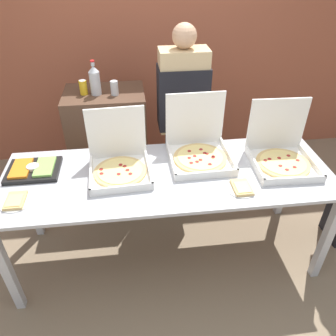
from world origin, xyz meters
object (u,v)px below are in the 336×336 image
object	(u,v)px
pizza_box_far_right	(281,153)
soda_bottle	(95,80)
pizza_box_near_left	(119,162)
soda_can_silver	(114,88)
paper_plate_front_right	(16,201)
paper_plate_front_left	(242,188)
veggie_tray	(34,169)
soda_can_colored	(83,87)
pizza_box_near_right	(199,148)
person_server_vest	(182,113)

from	to	relation	value
pizza_box_far_right	soda_bottle	xyz separation A→B (m)	(-1.37, 0.82, 0.32)
pizza_box_near_left	soda_can_silver	distance (m)	0.80
pizza_box_near_left	paper_plate_front_right	xyz separation A→B (m)	(-0.67, -0.27, -0.06)
pizza_box_near_left	paper_plate_front_left	distance (m)	0.88
veggie_tray	soda_bottle	size ratio (longest dim) A/B	1.25
paper_plate_front_left	soda_can_silver	bearing A→B (deg)	127.87
veggie_tray	soda_can_colored	world-z (taller)	soda_can_colored
paper_plate_front_right	soda_can_silver	world-z (taller)	soda_can_silver
soda_bottle	soda_can_colored	bearing A→B (deg)	172.96
veggie_tray	soda_bottle	xyz separation A→B (m)	(0.44, 0.73, 0.38)
soda_can_silver	veggie_tray	bearing A→B (deg)	-130.93
veggie_tray	soda_can_colored	bearing A→B (deg)	65.59
soda_can_silver	pizza_box_near_right	bearing A→B (deg)	-46.16
soda_can_silver	soda_can_colored	distance (m)	0.27
pizza_box_far_right	veggie_tray	distance (m)	1.82
veggie_tray	soda_can_silver	bearing A→B (deg)	49.07
pizza_box_near_left	pizza_box_far_right	xyz separation A→B (m)	(1.20, -0.04, 0.00)
paper_plate_front_left	soda_bottle	size ratio (longest dim) A/B	0.68
pizza_box_near_right	person_server_vest	bearing A→B (deg)	93.86
pizza_box_far_right	soda_can_colored	distance (m)	1.72
pizza_box_far_right	paper_plate_front_left	world-z (taller)	pizza_box_far_right
pizza_box_far_right	paper_plate_front_right	size ratio (longest dim) A/B	2.29
pizza_box_far_right	veggie_tray	size ratio (longest dim) A/B	1.29
pizza_box_near_left	paper_plate_front_right	size ratio (longest dim) A/B	2.24
veggie_tray	soda_bottle	distance (m)	0.93
pizza_box_near_right	person_server_vest	world-z (taller)	person_server_vest
pizza_box_far_right	soda_can_silver	world-z (taller)	pizza_box_far_right
soda_bottle	pizza_box_near_left	bearing A→B (deg)	-77.24
soda_can_silver	soda_can_colored	size ratio (longest dim) A/B	1.00
soda_can_silver	soda_can_colored	xyz separation A→B (m)	(-0.27, 0.05, 0.00)
pizza_box_near_left	pizza_box_near_right	bearing A→B (deg)	7.24
pizza_box_near_left	veggie_tray	xyz separation A→B (m)	(-0.62, 0.06, -0.05)
paper_plate_front_right	paper_plate_front_left	xyz separation A→B (m)	(1.48, -0.05, 0.00)
pizza_box_far_right	person_server_vest	size ratio (longest dim) A/B	0.28
pizza_box_far_right	paper_plate_front_right	bearing A→B (deg)	-170.87
pizza_box_near_right	soda_can_silver	world-z (taller)	pizza_box_near_right
soda_bottle	person_server_vest	distance (m)	0.80
pizza_box_near_left	person_server_vest	bearing A→B (deg)	45.41
paper_plate_front_left	paper_plate_front_right	bearing A→B (deg)	178.20
pizza_box_near_left	soda_bottle	size ratio (longest dim) A/B	1.57
pizza_box_near_left	soda_bottle	distance (m)	0.87
paper_plate_front_right	veggie_tray	size ratio (longest dim) A/B	0.56
pizza_box_far_right	soda_can_silver	distance (m)	1.47
paper_plate_front_left	pizza_box_near_left	bearing A→B (deg)	158.72
paper_plate_front_right	paper_plate_front_left	world-z (taller)	same
pizza_box_near_right	paper_plate_front_right	bearing A→B (deg)	-164.53
pizza_box_near_left	person_server_vest	distance (m)	0.84
pizza_box_near_right	veggie_tray	distance (m)	1.22
veggie_tray	soda_bottle	bearing A→B (deg)	58.70
pizza_box_far_right	veggie_tray	world-z (taller)	pizza_box_far_right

